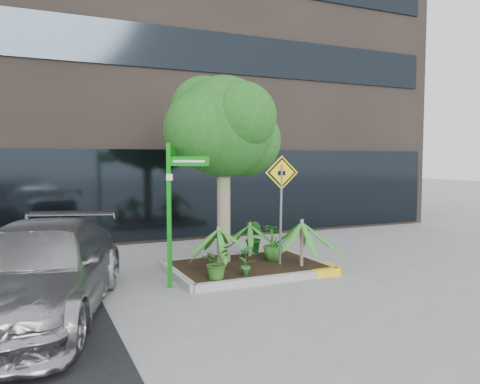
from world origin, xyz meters
name	(u,v)px	position (x,y,z in m)	size (l,w,h in m)	color
ground	(245,275)	(0.00, 0.00, 0.00)	(80.00, 80.00, 0.00)	gray
building	(160,21)	(0.50, 8.50, 7.50)	(18.00, 8.00, 15.00)	#2D2621
planter	(249,266)	(0.23, 0.27, 0.10)	(3.35, 2.36, 0.15)	#9E9E99
tree	(223,127)	(-0.15, 0.81, 3.13)	(2.86, 2.54, 4.29)	gray
palm_front	(302,222)	(1.19, -0.31, 1.08)	(1.12, 1.12, 1.25)	gray
palm_left	(218,229)	(-0.55, 0.12, 0.99)	(1.01, 1.01, 1.12)	gray
palm_back	(250,225)	(0.61, 1.04, 0.88)	(0.89, 0.89, 0.98)	gray
parked_car	(38,271)	(-3.98, -1.04, 0.72)	(2.01, 4.94, 1.43)	#A4A3A8
shrub_a	(216,262)	(-0.86, -0.55, 0.48)	(0.59, 0.59, 0.65)	#255418
shrub_b	(273,242)	(0.89, 0.41, 0.56)	(0.46, 0.46, 0.82)	#2B6C20
shrub_c	(246,259)	(-0.23, -0.53, 0.46)	(0.33, 0.33, 0.62)	#216B24
shrub_d	(254,237)	(0.77, 1.14, 0.56)	(0.46, 0.46, 0.83)	#1B5E20
street_sign_post	(172,199)	(-1.63, -0.27, 1.69)	(0.74, 1.01, 2.73)	#0B8111
cattle_sign	(281,191)	(0.83, -0.06, 1.74)	(0.72, 0.17, 2.36)	slate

